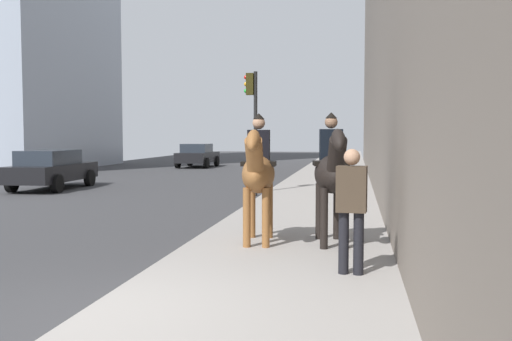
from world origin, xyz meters
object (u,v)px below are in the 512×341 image
at_px(traffic_light_near_curb, 253,113).
at_px(mounted_horse_near, 258,172).
at_px(mounted_horse_far, 332,172).
at_px(car_near_lane, 197,155).
at_px(car_mid_lane, 52,169).
at_px(pedestrian_greeting, 351,203).

bearing_deg(traffic_light_near_curb, mounted_horse_near, -169.23).
relative_size(mounted_horse_far, car_near_lane, 0.57).
xyz_separation_m(mounted_horse_far, car_near_lane, (23.90, 9.10, -0.64)).
distance_m(car_near_lane, car_mid_lane, 14.51).
height_order(mounted_horse_far, pedestrian_greeting, mounted_horse_far).
xyz_separation_m(mounted_horse_near, traffic_light_near_curb, (8.56, 1.63, 1.33)).
bearing_deg(traffic_light_near_curb, car_mid_lane, 82.73).
bearing_deg(pedestrian_greeting, mounted_horse_far, 15.01).
xyz_separation_m(pedestrian_greeting, car_near_lane, (25.94, 9.45, -0.35)).
height_order(mounted_horse_near, mounted_horse_far, mounted_horse_far).
height_order(pedestrian_greeting, traffic_light_near_curb, traffic_light_near_curb).
xyz_separation_m(mounted_horse_far, traffic_light_near_curb, (8.48, 2.89, 1.32)).
relative_size(pedestrian_greeting, car_mid_lane, 0.39).
relative_size(mounted_horse_near, car_near_lane, 0.57).
distance_m(mounted_horse_far, pedestrian_greeting, 2.09).
xyz_separation_m(mounted_horse_far, pedestrian_greeting, (-2.05, -0.35, -0.28)).
bearing_deg(car_mid_lane, pedestrian_greeting, -139.15).
xyz_separation_m(car_mid_lane, traffic_light_near_curb, (-0.98, -7.67, 1.94)).
xyz_separation_m(pedestrian_greeting, car_mid_lane, (11.51, 10.91, -0.34)).
height_order(mounted_horse_near, pedestrian_greeting, mounted_horse_near).
bearing_deg(pedestrian_greeting, mounted_horse_near, 44.61).
relative_size(pedestrian_greeting, car_near_lane, 0.43).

